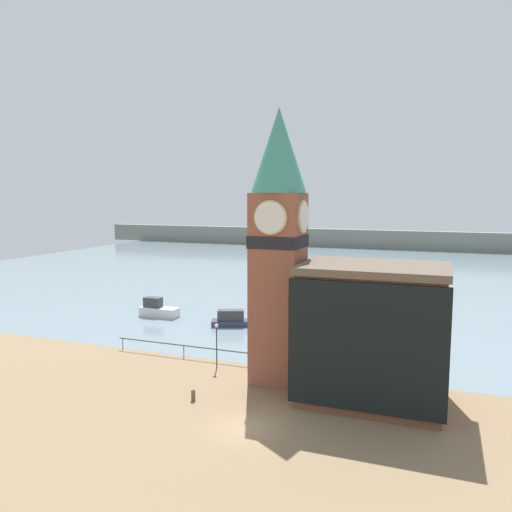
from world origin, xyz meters
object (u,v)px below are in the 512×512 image
Objects in this scene: pier_building at (372,333)px; boat_near at (238,320)px; lamp_post at (217,337)px; clock_tower at (279,239)px; mooring_bollard_near at (193,395)px; boat_far at (158,310)px.

pier_building reaches higher than boat_near.
clock_tower is at bearing -9.22° from lamp_post.
pier_building reaches higher than lamp_post.
lamp_post reaches higher than boat_near.
clock_tower is 12.61m from mooring_bollard_near.
lamp_post is (-5.57, 0.90, -8.23)m from clock_tower.
boat_near is at bearing 123.36° from clock_tower.
clock_tower reaches higher than pier_building.
boat_far is (-26.74, 15.66, -3.92)m from pier_building.
pier_building is 12.39× the size of mooring_bollard_near.
mooring_bollard_near is at bearing -97.26° from boat_near.
lamp_post is at bearing 101.12° from mooring_bollard_near.
lamp_post is (3.60, -13.02, 1.99)m from boat_near.
boat_near is (-16.32, 15.07, -4.12)m from pier_building.
clock_tower is 9.98m from lamp_post.
boat_far is 25.34m from mooring_bollard_near.
lamp_post is at bearing 170.86° from pier_building.
boat_near is at bearing 105.46° from lamp_post.
clock_tower is at bearing 52.98° from mooring_bollard_near.
pier_building is 1.49× the size of boat_near.
boat_far is 5.81× the size of mooring_bollard_near.
mooring_bollard_near is 0.21× the size of lamp_post.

